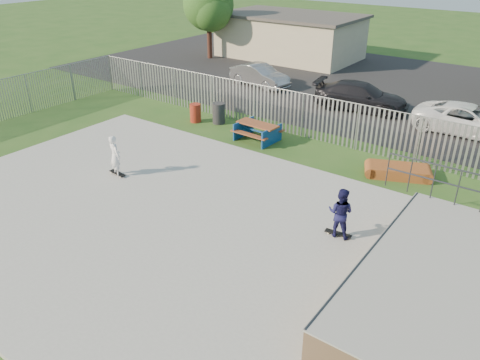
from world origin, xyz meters
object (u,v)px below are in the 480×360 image
Objects in this scene: car_dark at (361,96)px; trash_bin_grey at (219,113)px; car_silver at (260,75)px; trash_bin_red at (195,113)px; picnic_table at (257,132)px; tree_left at (209,5)px; car_white at (468,120)px; skater_navy at (340,213)px; funbox at (398,171)px; skater_white at (115,156)px.

trash_bin_grey is at bearing 132.48° from car_dark.
car_dark is (6.85, -0.70, 0.05)m from car_silver.
picnic_table is at bearing -3.35° from trash_bin_red.
car_silver is 9.20m from tree_left.
trash_bin_grey is 14.98m from tree_left.
skater_navy reaches higher than car_white.
car_dark is at bearing 86.41° from car_white.
car_white reaches higher than funbox.
tree_left reaches higher than car_white.
tree_left is (-18.71, 11.59, 3.66)m from funbox.
tree_left reaches higher than car_silver.
trash_bin_red is at bearing -154.28° from trash_bin_grey.
skater_white is at bearing -60.16° from tree_left.
car_dark is at bearing -76.07° from skater_navy.
trash_bin_red is 0.89× the size of trash_bin_grey.
tree_left is 20.91m from skater_white.
car_white is 11.46m from skater_navy.
skater_white is at bearing 143.84° from car_white.
tree_left is (-14.34, 5.00, 3.13)m from car_dark.
car_silver is 12.29m from car_white.
car_silver is at bearing 74.96° from car_dark.
trash_bin_red is (-10.16, 0.09, 0.25)m from funbox.
picnic_table is 0.41× the size of car_white.
skater_navy is at bearing -36.04° from picnic_table.
car_silver is at bearing 98.42° from trash_bin_red.
trash_bin_red is 0.23× the size of car_silver.
trash_bin_red is 1.17m from trash_bin_grey.
picnic_table is 6.59m from skater_white.
car_dark is (-4.37, 6.59, 0.52)m from funbox.
skater_white is (-4.04, -12.95, 0.19)m from car_dark.
tree_left is (-8.55, 11.51, 3.41)m from trash_bin_red.
funbox is 0.48× the size of car_white.
car_dark reaches higher than funbox.
skater_white is (-8.45, -1.13, 0.00)m from skater_navy.
funbox is 2.54× the size of trash_bin_red.
skater_white is (-8.41, -6.36, 0.72)m from funbox.
tree_left reaches higher than skater_navy.
skater_navy is at bearing -157.19° from skater_white.
car_dark is (5.79, 6.50, 0.28)m from trash_bin_red.
car_white reaches higher than picnic_table.
trash_bin_red reaches higher than funbox.
funbox is (6.33, 0.14, -0.20)m from picnic_table.
skater_white is at bearing -159.46° from car_silver.
skater_navy is (11.26, -12.52, 0.25)m from car_silver.
tree_left is at bearing 131.14° from trash_bin_grey.
tree_left reaches higher than picnic_table.
skater_white is (2.82, -13.65, 0.25)m from car_silver.
car_dark reaches higher than car_white.
car_white is 15.69m from skater_white.
tree_left is at bearing 61.53° from car_dark.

